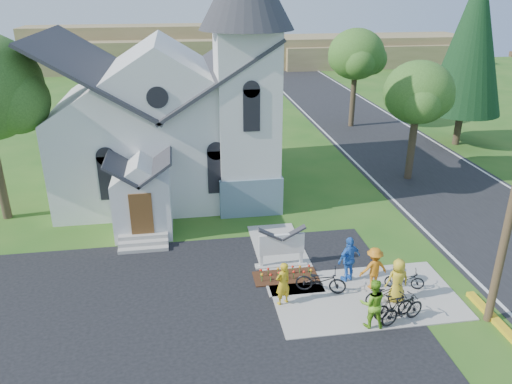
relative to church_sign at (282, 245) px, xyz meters
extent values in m
plane|color=#265A19|center=(1.20, -3.20, -1.03)|extent=(120.00, 120.00, 0.00)
cube|color=black|center=(-5.80, -5.20, -1.02)|extent=(20.00, 16.00, 0.02)
cube|color=black|center=(11.20, 11.80, -1.02)|extent=(8.00, 90.00, 0.02)
cube|color=#ADA79C|center=(2.70, -2.70, -1.00)|extent=(7.00, 4.00, 0.05)
cube|color=silver|center=(-4.80, 9.80, 1.47)|extent=(11.00, 9.00, 5.00)
cube|color=slate|center=(-0.50, 6.50, -0.03)|extent=(3.20, 3.20, 2.00)
cube|color=silver|center=(-0.50, 6.50, 3.47)|extent=(3.00, 3.00, 9.00)
cube|color=silver|center=(-5.80, 4.10, 0.37)|extent=(2.60, 2.40, 2.80)
cube|color=brown|center=(-5.80, 2.87, 0.47)|extent=(1.00, 0.10, 2.00)
cube|color=#ADA79C|center=(0.00, 0.00, -0.98)|extent=(2.20, 0.40, 0.10)
cube|color=white|center=(-0.85, 0.00, -0.48)|extent=(0.12, 0.12, 1.00)
cube|color=white|center=(0.85, 0.00, -0.48)|extent=(0.12, 0.12, 1.00)
cube|color=white|center=(0.00, 0.00, 0.02)|extent=(1.90, 0.14, 0.90)
cube|color=#32170D|center=(0.00, -0.90, -0.99)|extent=(2.60, 1.10, 0.07)
cylinder|color=#35281C|center=(9.70, 8.80, 1.00)|extent=(0.44, 0.44, 4.05)
ellipsoid|color=#30521C|center=(9.70, 8.80, 4.22)|extent=(4.00, 4.00, 3.60)
cylinder|color=#35281C|center=(10.20, 20.80, 1.22)|extent=(0.44, 0.44, 4.50)
ellipsoid|color=#30521C|center=(10.20, 20.80, 4.79)|extent=(4.40, 4.40, 3.96)
cylinder|color=#35281C|center=(16.20, 14.80, 0.17)|extent=(0.50, 0.50, 2.40)
cone|color=black|center=(16.20, 14.80, 6.37)|extent=(5.20, 5.20, 10.00)
cube|color=olive|center=(7.20, 52.80, 0.97)|extent=(60.00, 8.00, 4.00)
cube|color=olive|center=(-8.80, 54.80, 1.77)|extent=(30.00, 6.00, 5.60)
cube|color=olive|center=(23.20, 50.80, 0.47)|extent=(25.00, 6.00, 3.00)
imported|color=gold|center=(-0.50, -2.65, -0.12)|extent=(0.74, 0.63, 1.72)
imported|color=black|center=(1.09, -2.15, -0.47)|extent=(2.04, 1.27, 1.01)
imported|color=#6FB421|center=(2.25, -4.40, -0.07)|extent=(0.99, 0.83, 1.82)
imported|color=black|center=(3.20, -4.09, -0.50)|extent=(1.63, 0.71, 0.95)
imported|color=blue|center=(2.40, -1.50, -0.03)|extent=(1.21, 0.89, 1.90)
imported|color=black|center=(3.25, -3.21, -0.55)|extent=(1.67, 0.75, 0.85)
imported|color=#C57015|center=(3.18, -2.16, -0.12)|extent=(1.17, 0.74, 1.72)
imported|color=black|center=(3.38, -4.40, -0.43)|extent=(1.88, 1.02, 1.09)
imported|color=gold|center=(3.71, -3.13, -0.11)|extent=(0.86, 0.56, 1.73)
imported|color=black|center=(4.37, -2.41, -0.58)|extent=(1.60, 0.96, 0.79)
camera|label=1|loc=(-3.89, -17.76, 10.05)|focal=35.00mm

